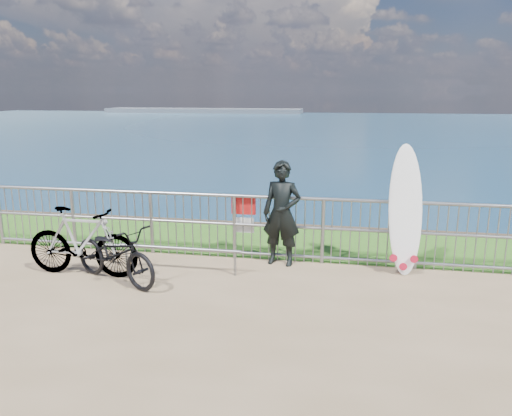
% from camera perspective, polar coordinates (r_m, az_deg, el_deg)
% --- Properties ---
extents(grass_strip, '(120.00, 120.00, 0.00)m').
position_cam_1_polar(grass_strip, '(9.64, 1.93, -3.72)').
color(grass_strip, '#2C621B').
rests_on(grass_strip, ground).
extents(seascape, '(260.00, 260.00, 5.00)m').
position_cam_1_polar(seascape, '(160.52, -5.94, 10.79)').
color(seascape, brown).
rests_on(seascape, ground).
extents(railing, '(10.06, 0.10, 1.13)m').
position_cam_1_polar(railing, '(8.43, 0.93, -2.18)').
color(railing, gray).
rests_on(railing, ground).
extents(surfer, '(0.69, 0.50, 1.73)m').
position_cam_1_polar(surfer, '(8.17, 2.97, -0.62)').
color(surfer, black).
rests_on(surfer, ground).
extents(surfboard, '(0.61, 0.56, 2.04)m').
position_cam_1_polar(surfboard, '(8.13, 16.68, -0.72)').
color(surfboard, white).
rests_on(surfboard, ground).
extents(bicycle_near, '(1.81, 1.28, 0.90)m').
position_cam_1_polar(bicycle_near, '(7.78, -15.83, -5.01)').
color(bicycle_near, black).
rests_on(bicycle_near, ground).
extents(bicycle_far, '(1.83, 0.54, 1.10)m').
position_cam_1_polar(bicycle_far, '(8.18, -19.25, -3.66)').
color(bicycle_far, black).
rests_on(bicycle_far, ground).
extents(bike_rack, '(2.01, 0.05, 0.42)m').
position_cam_1_polar(bike_rack, '(8.04, -8.74, -4.87)').
color(bike_rack, gray).
rests_on(bike_rack, ground).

